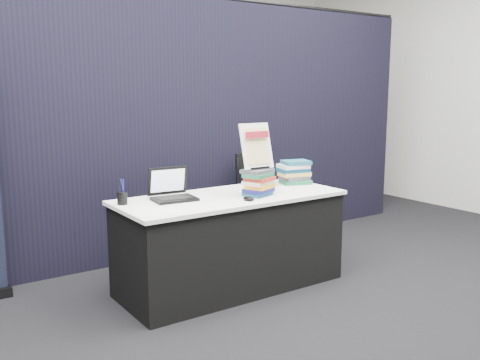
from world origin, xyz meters
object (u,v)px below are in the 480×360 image
stacking_chair (264,197)px  book_stack_tall (259,182)px  laptop (172,192)px  display_table (231,241)px  info_sign (256,147)px  book_stack_short (295,172)px

stacking_chair → book_stack_tall: bearing=-123.2°
stacking_chair → laptop: bearing=-150.8°
laptop → stacking_chair: 1.41m
display_table → laptop: bearing=164.7°
info_sign → stacking_chair: (0.65, 0.75, -0.60)m
book_stack_short → laptop: bearing=-180.0°
book_stack_short → stacking_chair: bearing=82.3°
laptop → info_sign: size_ratio=0.91×
book_stack_tall → laptop: bearing=158.8°
book_stack_tall → info_sign: size_ratio=0.72×
book_stack_tall → info_sign: info_sign is taller
info_sign → book_stack_tall: bearing=-88.7°
display_table → book_stack_tall: size_ratio=6.86×
book_stack_tall → book_stack_short: 0.63m
book_stack_tall → stacking_chair: book_stack_tall is taller
display_table → laptop: (-0.45, 0.12, 0.43)m
laptop → stacking_chair: size_ratio=0.35×
book_stack_tall → stacking_chair: size_ratio=0.28×
book_stack_tall → stacking_chair: bearing=50.4°
laptop → book_stack_short: size_ratio=1.23×
book_stack_short → info_sign: 0.67m
book_stack_short → stacking_chair: book_stack_short is taller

